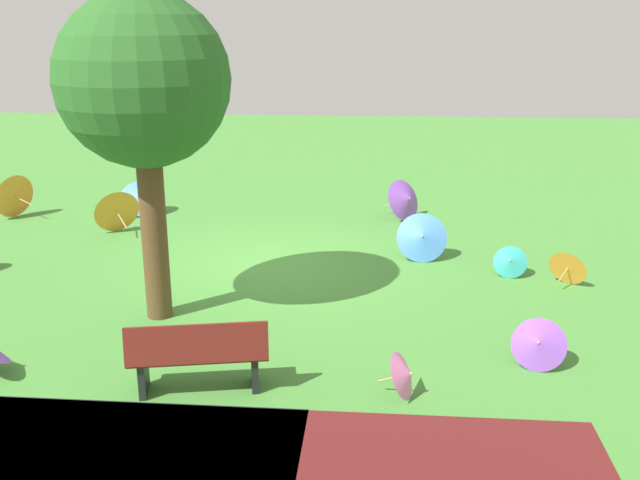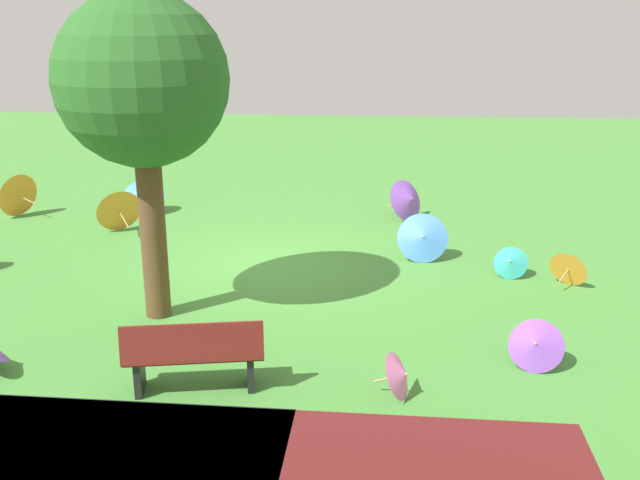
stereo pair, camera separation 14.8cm
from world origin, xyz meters
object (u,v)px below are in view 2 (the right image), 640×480
object	(u,v)px
parasol_orange_1	(570,268)
parasol_orange_2	(118,209)
parasol_pink_0	(402,375)
parasol_purple_1	(409,200)
park_bench	(194,355)
parasol_purple_2	(536,345)
parasol_teal_0	(511,262)
shade_tree	(142,84)
parasol_orange_0	(15,194)
parasol_blue_1	(143,196)
parasol_blue_0	(423,237)

from	to	relation	value
parasol_orange_1	parasol_orange_2	world-z (taller)	parasol_orange_2
parasol_pink_0	parasol_purple_1	xyz separation A→B (m)	(-0.34, -7.53, 0.17)
park_bench	parasol_purple_2	xyz separation A→B (m)	(-4.04, -0.90, -0.14)
parasol_purple_1	parasol_teal_0	bearing A→B (deg)	114.76
parasol_orange_1	parasol_pink_0	bearing A→B (deg)	53.71
parasol_orange_1	shade_tree	bearing A→B (deg)	15.19
park_bench	parasol_orange_2	xyz separation A→B (m)	(3.19, -6.30, -0.00)
park_bench	parasol_orange_0	world-z (taller)	parasol_orange_0
parasol_orange_0	parasol_blue_1	distance (m)	2.76
shade_tree	parasol_blue_0	world-z (taller)	shade_tree
parasol_pink_0	parasol_orange_1	bearing A→B (deg)	-126.29
park_bench	parasol_purple_2	world-z (taller)	park_bench
parasol_orange_0	shade_tree	bearing A→B (deg)	132.94
shade_tree	parasol_blue_1	distance (m)	6.47
parasol_orange_0	parasol_purple_2	distance (m)	11.74
parasol_orange_0	parasol_pink_0	distance (m)	10.92
park_bench	parasol_pink_0	bearing A→B (deg)	-178.71
park_bench	parasol_orange_0	bearing A→B (deg)	-51.15
parasol_orange_1	parasol_purple_1	bearing A→B (deg)	-56.67
parasol_orange_0	parasol_blue_0	xyz separation A→B (m)	(-8.71, 2.33, -0.05)
parasol_orange_0	parasol_purple_2	xyz separation A→B (m)	(-9.87, 6.35, -0.16)
parasol_purple_1	parasol_orange_0	bearing A→B (deg)	2.25
park_bench	parasol_teal_0	distance (m)	5.99
parasol_teal_0	parasol_orange_1	bearing A→B (deg)	160.17
shade_tree	parasol_purple_1	distance (m)	7.23
parasol_blue_0	parasol_blue_1	xyz separation A→B (m)	(5.97, -2.67, -0.01)
parasol_pink_0	parasol_blue_1	distance (m)	9.31
parasol_purple_1	parasol_blue_0	size ratio (longest dim) A/B	1.15
parasol_purple_1	parasol_purple_2	xyz separation A→B (m)	(-1.32, 6.68, -0.13)
shade_tree	parasol_purple_2	bearing A→B (deg)	166.24
parasol_purple_1	parasol_orange_2	size ratio (longest dim) A/B	1.02
parasol_pink_0	parasol_orange_2	xyz separation A→B (m)	(5.57, -6.24, 0.18)
parasol_orange_0	parasol_orange_1	world-z (taller)	parasol_orange_0
parasol_purple_2	shade_tree	bearing A→B (deg)	-13.76
parasol_teal_0	parasol_purple_1	bearing A→B (deg)	-65.24
shade_tree	parasol_orange_0	bearing A→B (deg)	-47.06
parasol_orange_0	parasol_teal_0	distance (m)	10.58
parasol_orange_0	parasol_teal_0	world-z (taller)	parasol_orange_0
shade_tree	parasol_purple_1	world-z (taller)	shade_tree
park_bench	parasol_purple_1	size ratio (longest dim) A/B	1.60
parasol_purple_1	parasol_blue_0	xyz separation A→B (m)	(-0.16, 2.66, -0.02)
parasol_teal_0	parasol_purple_2	xyz separation A→B (m)	(0.25, 3.27, 0.05)
park_bench	parasol_orange_0	distance (m)	9.30
parasol_pink_0	parasol_teal_0	bearing A→B (deg)	-114.93
park_bench	parasol_blue_1	xyz separation A→B (m)	(3.09, -7.58, -0.05)
shade_tree	parasol_orange_0	xyz separation A→B (m)	(4.74, -5.09, -2.83)
parasol_purple_2	parasol_orange_2	xyz separation A→B (m)	(7.23, -5.40, 0.14)
park_bench	parasol_purple_1	distance (m)	8.05
parasol_orange_1	parasol_blue_1	distance (m)	9.06
parasol_purple_2	park_bench	bearing A→B (deg)	12.54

